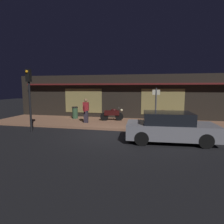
# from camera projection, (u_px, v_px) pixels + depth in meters

# --- Properties ---
(ground_plane) EXTENTS (60.00, 60.00, 0.00)m
(ground_plane) POSITION_uv_depth(u_px,v_px,m) (106.00, 135.00, 10.20)
(ground_plane) COLOR black
(sidewalk_slab) EXTENTS (18.00, 4.00, 0.15)m
(sidewalk_slab) POSITION_uv_depth(u_px,v_px,m) (116.00, 123.00, 13.10)
(sidewalk_slab) COLOR #8C6047
(sidewalk_slab) RESTS_ON ground_plane
(storefront_building) EXTENTS (18.00, 3.30, 3.60)m
(storefront_building) POSITION_uv_depth(u_px,v_px,m) (124.00, 97.00, 16.16)
(storefront_building) COLOR black
(storefront_building) RESTS_ON ground_plane
(motorcycle) EXTENTS (1.69, 0.64, 0.97)m
(motorcycle) POSITION_uv_depth(u_px,v_px,m) (112.00, 114.00, 13.70)
(motorcycle) COLOR black
(motorcycle) RESTS_ON sidewalk_slab
(bicycle_parked) EXTENTS (1.63, 0.48, 0.91)m
(bicycle_parked) POSITION_uv_depth(u_px,v_px,m) (166.00, 117.00, 13.25)
(bicycle_parked) COLOR black
(bicycle_parked) RESTS_ON sidewalk_slab
(person_photographer) EXTENTS (0.40, 0.62, 1.67)m
(person_photographer) POSITION_uv_depth(u_px,v_px,m) (86.00, 110.00, 12.80)
(person_photographer) COLOR #28232D
(person_photographer) RESTS_ON sidewalk_slab
(sign_post) EXTENTS (0.44, 0.09, 2.40)m
(sign_post) POSITION_uv_depth(u_px,v_px,m) (156.00, 105.00, 11.09)
(sign_post) COLOR #47474C
(sign_post) RESTS_ON sidewalk_slab
(trash_bin) EXTENTS (0.48, 0.48, 0.93)m
(trash_bin) POSITION_uv_depth(u_px,v_px,m) (75.00, 113.00, 14.68)
(trash_bin) COLOR #2D4C33
(trash_bin) RESTS_ON sidewalk_slab
(traffic_light_pole) EXTENTS (0.24, 0.33, 3.60)m
(traffic_light_pole) POSITION_uv_depth(u_px,v_px,m) (29.00, 89.00, 10.52)
(traffic_light_pole) COLOR black
(traffic_light_pole) RESTS_ON ground_plane
(parked_car_near) EXTENTS (4.20, 2.00, 1.42)m
(parked_car_near) POSITION_uv_depth(u_px,v_px,m) (169.00, 127.00, 8.78)
(parked_car_near) COLOR black
(parked_car_near) RESTS_ON ground_plane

